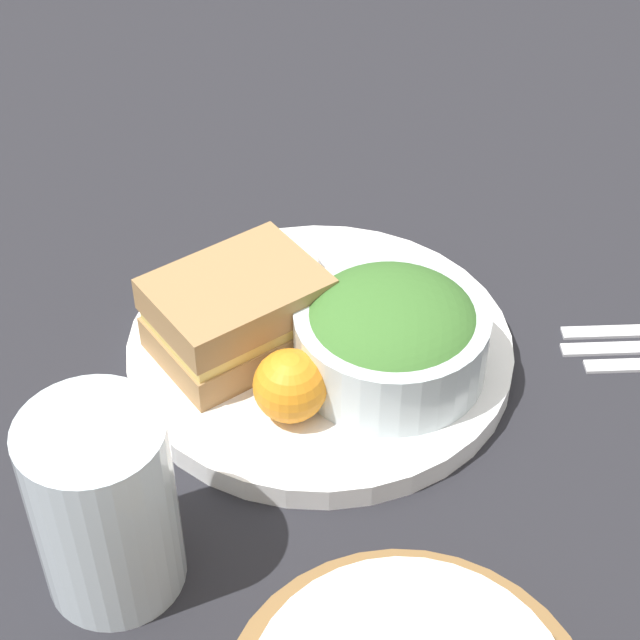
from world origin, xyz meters
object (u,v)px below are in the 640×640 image
at_px(salad_bowl, 391,334).
at_px(drink_glass, 104,506).
at_px(dressing_cup, 356,272).
at_px(sandwich, 237,313).
at_px(plate, 320,350).

relative_size(salad_bowl, drink_glass, 1.05).
bearing_deg(dressing_cup, drink_glass, 44.81).
bearing_deg(drink_glass, sandwich, -122.90).
height_order(plate, salad_bowl, salad_bowl).
bearing_deg(dressing_cup, salad_bowl, 90.92).
height_order(plate, dressing_cup, dressing_cup).
bearing_deg(plate, salad_bowl, 137.22).
bearing_deg(plate, sandwich, -9.33).
bearing_deg(plate, dressing_cup, -129.49).
relative_size(dressing_cup, drink_glass, 0.45).
distance_m(sandwich, dressing_cup, 0.10).
relative_size(plate, sandwich, 2.02).
xyz_separation_m(sandwich, salad_bowl, (-0.10, 0.05, 0.00)).
xyz_separation_m(sandwich, drink_glass, (0.10, 0.16, 0.02)).
xyz_separation_m(sandwich, dressing_cup, (-0.10, -0.04, -0.01)).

